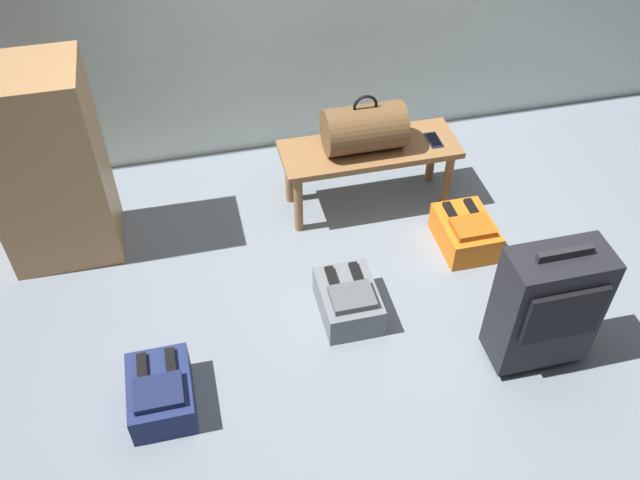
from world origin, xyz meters
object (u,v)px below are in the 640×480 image
Objects in this scene: bench at (369,156)px; side_cabinet at (46,167)px; suitcase_upright_charcoal at (547,306)px; duffel_bag_brown at (364,128)px; cell_phone at (434,140)px; backpack_grey at (348,300)px; backpack_navy at (161,393)px; backpack_orange at (465,232)px.

bench is 0.91× the size of side_cabinet.
suitcase_upright_charcoal is 0.65× the size of side_cabinet.
bench is 0.20m from duffel_bag_brown.
duffel_bag_brown reaches higher than cell_phone.
backpack_grey is 1.01m from backpack_navy.
duffel_bag_brown is 0.80m from backpack_orange.
backpack_navy is at bearing -146.25° from cell_phone.
duffel_bag_brown reaches higher than backpack_orange.
suitcase_upright_charcoal is (0.50, -1.26, -0.18)m from duffel_bag_brown.
cell_phone is 0.38× the size of backpack_orange.
side_cabinet reaches higher than backpack_navy.
backpack_grey is at bearing -156.46° from backpack_orange.
bench is 0.90m from backpack_grey.
cell_phone is 1.09m from backpack_grey.
cell_phone is 0.55m from backpack_orange.
duffel_bag_brown is 1.74m from backpack_navy.
side_cabinet is at bearing 166.69° from backpack_orange.
backpack_navy is at bearing 175.70° from suitcase_upright_charcoal.
bench reaches higher than backpack_orange.
bench is 0.68m from backpack_orange.
backpack_orange is 1.83m from backpack_navy.
bench is at bearing 67.60° from backpack_grey.
backpack_grey is (-0.69, -0.77, -0.32)m from cell_phone.
duffel_bag_brown reaches higher than suitcase_upright_charcoal.
side_cabinet reaches higher than backpack_orange.
backpack_grey is at bearing -112.40° from bench.
side_cabinet reaches higher than duffel_bag_brown.
duffel_bag_brown is at bearing -1.25° from side_cabinet.
backpack_grey and backpack_navy have the same top height.
side_cabinet is at bearing 178.78° from bench.
cell_phone is 2.07m from side_cabinet.
suitcase_upright_charcoal is at bearing -68.50° from duffel_bag_brown.
bench reaches higher than backpack_grey.
side_cabinet is (-1.66, 0.04, 0.01)m from duffel_bag_brown.
duffel_bag_brown reaches higher than backpack_navy.
backpack_orange is (0.76, 0.33, 0.00)m from backpack_grey.
backpack_grey is at bearing 19.11° from backpack_navy.
side_cabinet is (-1.70, 0.04, 0.20)m from bench.
side_cabinet reaches higher than suitcase_upright_charcoal.
backpack_orange is at bearing 23.54° from backpack_grey.
duffel_bag_brown is 1.66m from side_cabinet.
backpack_grey is at bearing -132.05° from cell_phone.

